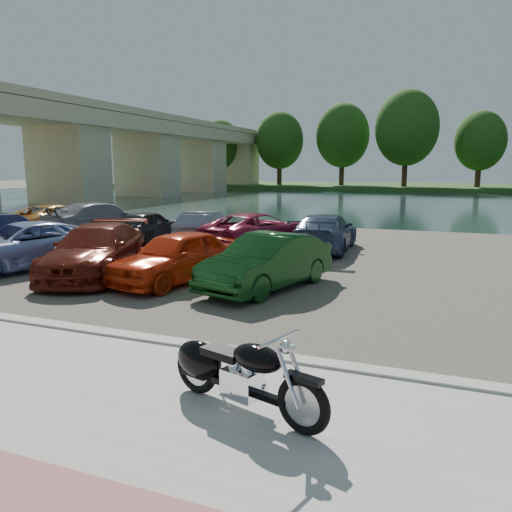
{
  "coord_description": "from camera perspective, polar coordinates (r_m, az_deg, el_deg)",
  "views": [
    {
      "loc": [
        3.22,
        -4.94,
        2.99
      ],
      "look_at": [
        -0.72,
        5.05,
        1.1
      ],
      "focal_mm": 35.0,
      "sensor_mm": 36.0,
      "label": 1
    }
  ],
  "objects": [
    {
      "name": "car_5",
      "position": [
        12.3,
        1.28,
        -0.68
      ],
      "size": [
        2.44,
        4.33,
        1.35
      ],
      "primitive_type": "imported",
      "rotation": [
        0.0,
        0.0,
        -0.26
      ],
      "color": "#0F3A13",
      "rests_on": "parking_lot"
    },
    {
      "name": "motorcycle",
      "position": [
        6.24,
        -2.77,
        -12.95
      ],
      "size": [
        2.27,
        1.01,
        1.05
      ],
      "rotation": [
        0.0,
        0.0,
        -0.3
      ],
      "color": "black",
      "rests_on": "promenade"
    },
    {
      "name": "parking_lot",
      "position": [
        16.54,
        9.92,
        -0.52
      ],
      "size": [
        60.0,
        18.0,
        0.04
      ],
      "primitive_type": "cube",
      "color": "#433F36",
      "rests_on": "ground"
    },
    {
      "name": "car_4",
      "position": [
        13.2,
        -9.15,
        -0.06
      ],
      "size": [
        2.37,
        4.21,
        1.35
      ],
      "primitive_type": "imported",
      "rotation": [
        0.0,
        0.0,
        -0.2
      ],
      "color": "red",
      "rests_on": "parking_lot"
    },
    {
      "name": "far_trees",
      "position": [
        70.89,
        22.99,
        12.86
      ],
      "size": [
        70.25,
        10.68,
        12.52
      ],
      "color": "#351E13",
      "rests_on": "far_bank"
    },
    {
      "name": "car_2",
      "position": [
        16.36,
        -25.19,
        1.07
      ],
      "size": [
        3.83,
        5.42,
        1.37
      ],
      "primitive_type": "imported",
      "rotation": [
        0.0,
        0.0,
        -0.35
      ],
      "color": "#91A4D3",
      "rests_on": "parking_lot"
    },
    {
      "name": "car_8",
      "position": [
        21.0,
        -12.34,
        3.43
      ],
      "size": [
        1.57,
        3.77,
        1.27
      ],
      "primitive_type": "imported",
      "rotation": [
        0.0,
        0.0,
        3.16
      ],
      "color": "black",
      "rests_on": "parking_lot"
    },
    {
      "name": "car_3",
      "position": [
        14.5,
        -17.79,
        0.59
      ],
      "size": [
        3.45,
        5.23,
        1.41
      ],
      "primitive_type": "imported",
      "rotation": [
        0.0,
        0.0,
        0.33
      ],
      "color": "#5C170D",
      "rests_on": "parking_lot"
    },
    {
      "name": "car_7",
      "position": [
        22.62,
        -17.36,
        3.97
      ],
      "size": [
        3.1,
        5.54,
        1.52
      ],
      "primitive_type": "imported",
      "rotation": [
        0.0,
        0.0,
        2.95
      ],
      "color": "gray",
      "rests_on": "parking_lot"
    },
    {
      "name": "car_9",
      "position": [
        20.25,
        -5.94,
        3.35
      ],
      "size": [
        1.92,
        3.98,
        1.26
      ],
      "primitive_type": "imported",
      "rotation": [
        0.0,
        0.0,
        3.3
      ],
      "color": "slate",
      "rests_on": "parking_lot"
    },
    {
      "name": "car_11",
      "position": [
        18.2,
        7.83,
        2.7
      ],
      "size": [
        2.14,
        4.73,
        1.34
      ],
      "primitive_type": "imported",
      "rotation": [
        0.0,
        0.0,
        3.2
      ],
      "color": "#334264",
      "rests_on": "parking_lot"
    },
    {
      "name": "bridge",
      "position": [
        55.62,
        -12.97,
        12.34
      ],
      "size": [
        7.0,
        56.0,
        8.55
      ],
      "color": "tan",
      "rests_on": "ground"
    },
    {
      "name": "far_bank",
      "position": [
        77.06,
        19.26,
        7.43
      ],
      "size": [
        120.0,
        24.0,
        0.6
      ],
      "primitive_type": "cube",
      "color": "#214719",
      "rests_on": "ground"
    },
    {
      "name": "car_10",
      "position": [
        18.89,
        0.07,
        3.01
      ],
      "size": [
        3.55,
        5.17,
        1.31
      ],
      "primitive_type": "imported",
      "rotation": [
        0.0,
        0.0,
        2.82
      ],
      "color": "maroon",
      "rests_on": "parking_lot"
    },
    {
      "name": "promenade",
      "position": [
        5.88,
        -16.33,
        -20.46
      ],
      "size": [
        60.0,
        6.0,
        0.1
      ],
      "primitive_type": "cube",
      "color": "#A29F98",
      "rests_on": "ground"
    },
    {
      "name": "kerb",
      "position": [
        8.19,
        -3.2,
        -10.92
      ],
      "size": [
        60.0,
        0.3,
        0.14
      ],
      "primitive_type": "cube",
      "color": "#A29F98",
      "rests_on": "ground"
    },
    {
      "name": "ground",
      "position": [
        6.61,
        -10.78,
        -17.09
      ],
      "size": [
        200.0,
        200.0,
        0.0
      ],
      "primitive_type": "plane",
      "color": "#595447",
      "rests_on": "ground"
    },
    {
      "name": "river",
      "position": [
        45.16,
        17.46,
        5.74
      ],
      "size": [
        120.0,
        40.0,
        0.0
      ],
      "primitive_type": "cube",
      "color": "#182B2A",
      "rests_on": "ground"
    },
    {
      "name": "car_6",
      "position": [
        24.55,
        -21.69,
        3.96
      ],
      "size": [
        2.54,
        4.98,
        1.35
      ],
      "primitive_type": "imported",
      "rotation": [
        0.0,
        0.0,
        3.08
      ],
      "color": "#BD7A2B",
      "rests_on": "parking_lot"
    }
  ]
}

